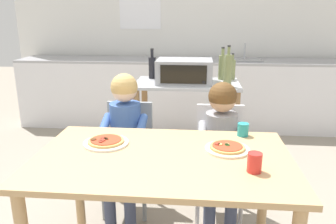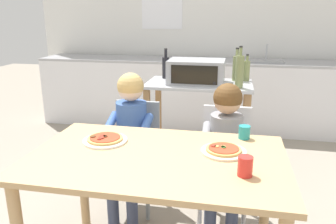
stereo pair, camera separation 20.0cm
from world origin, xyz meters
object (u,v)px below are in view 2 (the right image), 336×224
dining_chair_right (225,155)px  pizza_plate_white (105,139)px  dining_chair_left (135,147)px  bottle_clear_vinegar (240,71)px  drinking_cup_teal (244,132)px  bottle_tall_green_wine (166,67)px  toaster_oven (196,72)px  drinking_cup_red (245,166)px  kitchen_island_cart (198,115)px  bottle_dark_olive_oil (247,70)px  pizza_plate_cream (224,150)px  child_in_grey_shirt (226,138)px  child_in_blue_striped_shirt (129,128)px  dining_table (157,173)px  bottle_slim_sauce (236,68)px

dining_chair_right → pizza_plate_white: bearing=-141.0°
dining_chair_left → dining_chair_right: same height
bottle_clear_vinegar → drinking_cup_teal: bearing=-87.6°
bottle_clear_vinegar → bottle_tall_green_wine: bearing=155.6°
toaster_oven → drinking_cup_red: size_ratio=5.12×
kitchen_island_cart → bottle_tall_green_wine: (-0.33, 0.16, 0.41)m
bottle_dark_olive_oil → dining_chair_right: size_ratio=0.30×
pizza_plate_white → pizza_plate_cream: size_ratio=1.05×
dining_chair_left → drinking_cup_teal: drinking_cup_teal is taller
toaster_oven → child_in_grey_shirt: 0.87m
kitchen_island_cart → child_in_blue_striped_shirt: 0.86m
drinking_cup_red → dining_table: bearing=162.3°
bottle_clear_vinegar → pizza_plate_white: bearing=-125.5°
bottle_tall_green_wine → bottle_slim_sauce: bearing=0.8°
bottle_slim_sauce → dining_table: (-0.39, -1.51, -0.34)m
child_in_blue_striped_shirt → bottle_clear_vinegar: bearing=38.7°
bottle_tall_green_wine → child_in_blue_striped_shirt: bottle_tall_green_wine is taller
dining_table → pizza_plate_white: bearing=158.5°
dining_chair_right → drinking_cup_red: drinking_cup_red is taller
toaster_oven → bottle_dark_olive_oil: bottle_dark_olive_oil is taller
dining_chair_left → bottle_dark_olive_oil: bearing=44.6°
child_in_blue_striped_shirt → drinking_cup_red: (0.79, -0.73, 0.12)m
toaster_oven → pizza_plate_white: (-0.39, -1.19, -0.21)m
drinking_cup_teal → drinking_cup_red: 0.48m
toaster_oven → drinking_cup_teal: (0.40, -0.98, -0.19)m
pizza_plate_cream → kitchen_island_cart: bearing=102.3°
bottle_clear_vinegar → child_in_grey_shirt: size_ratio=0.34×
bottle_slim_sauce → bottle_dark_olive_oil: (0.09, 0.01, -0.02)m
kitchen_island_cart → pizza_plate_white: 1.29m
dining_table → drinking_cup_red: 0.49m
pizza_plate_cream → dining_chair_left: bearing=138.6°
bottle_slim_sauce → bottle_clear_vinegar: size_ratio=0.87×
child_in_grey_shirt → dining_table: bearing=-121.2°
bottle_clear_vinegar → pizza_plate_white: bottle_clear_vinegar is taller
dining_chair_left → drinking_cup_teal: (0.79, -0.36, 0.31)m
child_in_blue_striped_shirt → pizza_plate_white: (-0.00, -0.45, 0.09)m
toaster_oven → bottle_tall_green_wine: size_ratio=1.73×
bottle_slim_sauce → drinking_cup_teal: bottle_slim_sauce is taller
bottle_slim_sauce → pizza_plate_white: 1.57m
child_in_blue_striped_shirt → pizza_plate_white: child_in_blue_striped_shirt is taller
dining_chair_right → bottle_slim_sauce: bearing=86.6°
toaster_oven → drinking_cup_red: (0.40, -1.47, -0.18)m
bottle_clear_vinegar → drinking_cup_teal: 0.88m
toaster_oven → dining_table: size_ratio=0.36×
toaster_oven → bottle_tall_green_wine: 0.36m
bottle_slim_sauce → bottle_tall_green_wine: bottle_slim_sauce is taller
bottle_slim_sauce → pizza_plate_white: bearing=-118.0°
toaster_oven → pizza_plate_cream: size_ratio=1.99×
child_in_blue_striped_shirt → drinking_cup_teal: 0.84m
child_in_grey_shirt → bottle_tall_green_wine: bearing=122.8°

